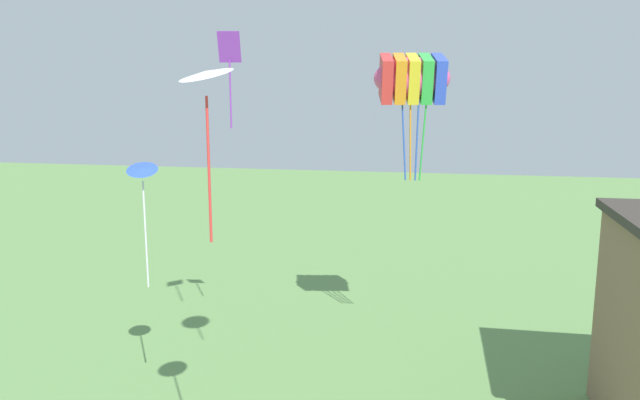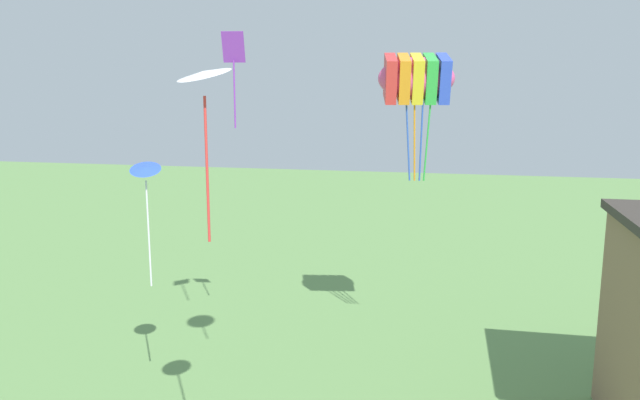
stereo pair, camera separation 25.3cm
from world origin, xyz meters
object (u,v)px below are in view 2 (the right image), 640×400
(kite_purple_streamer, at_px, (234,61))
(kite_blue_delta, at_px, (146,178))
(kite_white_delta, at_px, (204,82))
(kite_rainbow_parafoil, at_px, (416,79))

(kite_purple_streamer, distance_m, kite_blue_delta, 4.81)
(kite_white_delta, relative_size, kite_purple_streamer, 1.10)
(kite_white_delta, distance_m, kite_purple_streamer, 8.31)
(kite_white_delta, height_order, kite_purple_streamer, kite_purple_streamer)
(kite_blue_delta, bearing_deg, kite_purple_streamer, 68.02)
(kite_rainbow_parafoil, bearing_deg, kite_white_delta, -108.77)
(kite_purple_streamer, relative_size, kite_blue_delta, 0.84)
(kite_white_delta, bearing_deg, kite_rainbow_parafoil, 71.23)
(kite_rainbow_parafoil, bearing_deg, kite_purple_streamer, -164.09)
(kite_rainbow_parafoil, xyz_separation_m, kite_white_delta, (-3.24, -9.54, -0.10))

